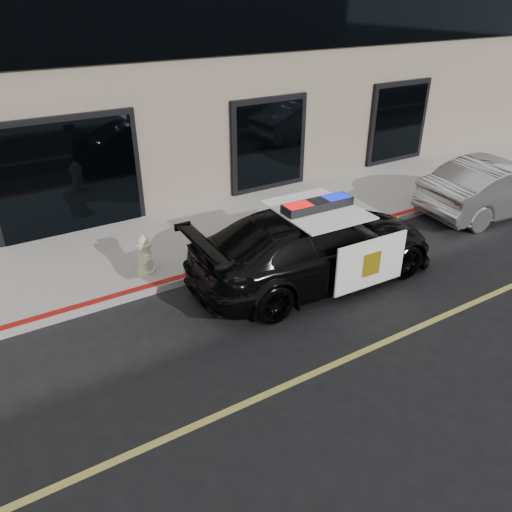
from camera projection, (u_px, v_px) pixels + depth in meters
ground at (264, 396)px, 7.37m from camera, size 120.00×120.00×0.00m
sidewalk_n at (141, 250)px, 11.29m from camera, size 60.00×3.50×0.15m
police_car at (315, 245)px, 10.00m from camera, size 2.61×5.40×1.72m
silver_sedan at (500, 187)px, 13.01m from camera, size 2.41×4.76×1.47m
fire_hydrant at (145, 256)px, 10.06m from camera, size 0.39×0.54×0.86m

